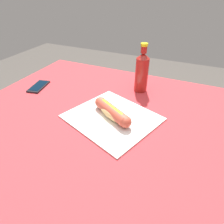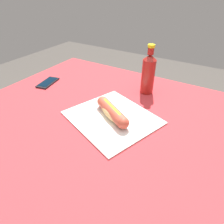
{
  "view_description": "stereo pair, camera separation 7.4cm",
  "coord_description": "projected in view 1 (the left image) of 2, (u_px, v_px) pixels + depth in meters",
  "views": [
    {
      "loc": [
        -0.24,
        0.52,
        1.22
      ],
      "look_at": [
        0.01,
        -0.04,
        0.79
      ],
      "focal_mm": 30.79,
      "sensor_mm": 36.0,
      "label": 1
    },
    {
      "loc": [
        -0.31,
        0.48,
        1.22
      ],
      "look_at": [
        0.01,
        -0.04,
        0.79
      ],
      "focal_mm": 30.79,
      "sensor_mm": 36.0,
      "label": 2
    }
  ],
  "objects": [
    {
      "name": "soda_bottle",
      "position": [
        142.0,
        72.0,
        0.9
      ],
      "size": [
        0.06,
        0.06,
        0.23
      ],
      "color": "maroon",
      "rests_on": "dining_table"
    },
    {
      "name": "cell_phone",
      "position": [
        39.0,
        86.0,
        0.98
      ],
      "size": [
        0.09,
        0.14,
        0.01
      ],
      "color": "black",
      "rests_on": "dining_table"
    },
    {
      "name": "dining_table",
      "position": [
        110.0,
        147.0,
        0.8
      ],
      "size": [
        1.23,
        1.01,
        0.76
      ],
      "color": "brown",
      "rests_on": "ground"
    },
    {
      "name": "ground_plane",
      "position": [
        111.0,
        223.0,
        1.16
      ],
      "size": [
        6.0,
        6.0,
        0.0
      ],
      "primitive_type": "plane",
      "color": "#47423D",
      "rests_on": "ground"
    },
    {
      "name": "hot_dog",
      "position": [
        112.0,
        112.0,
        0.74
      ],
      "size": [
        0.19,
        0.13,
        0.05
      ],
      "color": "#E5BC75",
      "rests_on": "paper_wrapper"
    },
    {
      "name": "paper_wrapper",
      "position": [
        112.0,
        118.0,
        0.76
      ],
      "size": [
        0.4,
        0.38,
        0.01
      ],
      "primitive_type": "cube",
      "rotation": [
        0.0,
        0.0,
        -0.35
      ],
      "color": "silver",
      "rests_on": "dining_table"
    }
  ]
}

